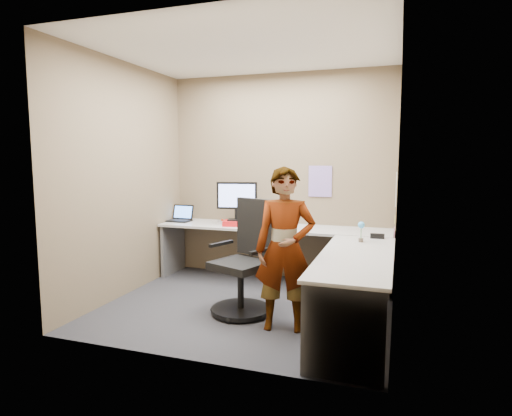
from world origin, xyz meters
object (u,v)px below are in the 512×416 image
(monitor, at_px, (237,198))
(office_chair, at_px, (245,268))
(desk, at_px, (295,249))
(person, at_px, (285,249))

(monitor, bearing_deg, office_chair, -76.74)
(desk, bearing_deg, office_chair, -126.63)
(desk, height_order, office_chair, office_chair)
(person, bearing_deg, office_chair, 138.17)
(monitor, height_order, office_chair, monitor)
(office_chair, height_order, person, person)
(desk, relative_size, monitor, 5.72)
(desk, height_order, monitor, monitor)
(desk, bearing_deg, monitor, 149.62)
(monitor, relative_size, office_chair, 0.45)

